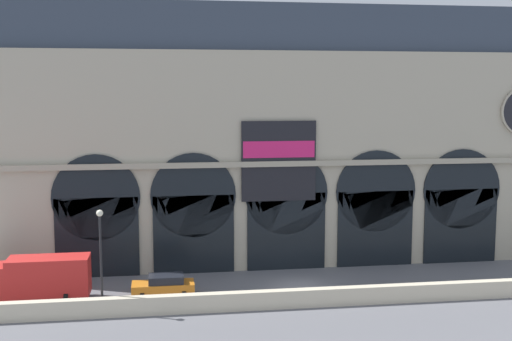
{
  "coord_description": "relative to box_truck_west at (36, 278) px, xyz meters",
  "views": [
    {
      "loc": [
        -9.97,
        -45.47,
        14.5
      ],
      "look_at": [
        -2.5,
        5.0,
        8.21
      ],
      "focal_mm": 45.07,
      "sensor_mm": 36.0,
      "label": 1
    }
  ],
  "objects": [
    {
      "name": "station_building",
      "position": [
        18.76,
        7.7,
        8.72
      ],
      "size": [
        46.68,
        4.67,
        21.53
      ],
      "color": "#B2A891",
      "rests_on": "ground"
    },
    {
      "name": "box_truck_west",
      "position": [
        0.0,
        0.0,
        0.0
      ],
      "size": [
        7.5,
        2.91,
        3.12
      ],
      "color": "red",
      "rests_on": "ground"
    },
    {
      "name": "car_midwest",
      "position": [
        8.77,
        -0.11,
        -0.9
      ],
      "size": [
        4.4,
        2.22,
        1.55
      ],
      "color": "orange",
      "rests_on": "ground"
    },
    {
      "name": "quay_parapet_wall",
      "position": [
        18.74,
        -3.79,
        -1.09
      ],
      "size": [
        90.0,
        0.7,
        1.23
      ],
      "primitive_type": "cube",
      "color": "beige",
      "rests_on": "ground"
    },
    {
      "name": "street_lamp_quayside",
      "position": [
        4.73,
        -2.99,
        2.71
      ],
      "size": [
        0.44,
        0.44,
        6.9
      ],
      "color": "black",
      "rests_on": "ground"
    },
    {
      "name": "ground_plane",
      "position": [
        18.74,
        0.57,
        -1.7
      ],
      "size": [
        200.0,
        200.0,
        0.0
      ],
      "primitive_type": "plane",
      "color": "slate"
    }
  ]
}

